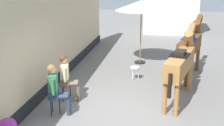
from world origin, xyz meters
TOP-DOWN VIEW (x-y plane):
  - ground_plane at (0.00, 3.00)m, footprint 40.00×40.00m
  - pub_facade_wall at (-2.55, 1.50)m, footprint 0.34×14.00m
  - distant_cottage at (1.40, 11.93)m, footprint 3.40×2.60m
  - seated_visitor_near at (-1.62, -0.28)m, footprint 0.61×0.48m
  - seated_visitor_far at (-1.63, 0.67)m, footprint 0.61×0.48m
  - saddled_horse_near at (1.60, 1.26)m, footprint 1.00×2.94m
  - saddled_horse_far at (2.02, 3.50)m, footprint 1.07×2.92m
  - cafe_parasol at (0.14, 4.82)m, footprint 2.10×2.10m
  - spare_stool_white at (0.13, 2.80)m, footprint 0.32×0.32m

SIDE VIEW (x-z plane):
  - ground_plane at x=0.00m, z-range 0.00..0.00m
  - spare_stool_white at x=0.13m, z-range 0.17..0.63m
  - seated_visitor_near at x=-1.62m, z-range 0.08..1.47m
  - seated_visitor_far at x=-1.63m, z-range 0.08..1.47m
  - saddled_horse_near at x=1.60m, z-range 0.13..2.19m
  - saddled_horse_far at x=2.02m, z-range 0.13..2.19m
  - pub_facade_wall at x=-2.55m, z-range -0.16..3.24m
  - distant_cottage at x=1.40m, z-range 0.05..3.55m
  - cafe_parasol at x=0.14m, z-range 1.07..3.65m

